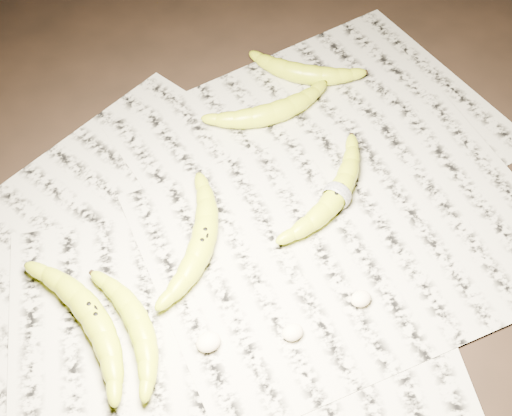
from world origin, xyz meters
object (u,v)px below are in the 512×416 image
banana_left_b (139,323)px  banana_taped (337,194)px  banana_center (203,240)px  banana_upper_a (272,111)px  banana_left_a (92,315)px  banana_upper_b (303,72)px

banana_left_b → banana_taped: (0.33, 0.05, 0.00)m
banana_center → banana_upper_a: bearing=-10.8°
banana_left_a → banana_upper_a: banana_left_a is taller
banana_left_a → banana_left_b: 0.06m
banana_left_b → banana_taped: banana_taped is taller
banana_left_a → banana_upper_b: (0.47, 0.25, -0.00)m
banana_left_a → banana_center: 0.17m
banana_left_b → banana_upper_b: size_ratio=1.01×
banana_left_b → banana_taped: bearing=-77.2°
banana_taped → banana_upper_a: bearing=59.9°
banana_left_b → banana_upper_a: bearing=-50.4°
banana_center → banana_taped: size_ratio=0.97×
banana_left_a → banana_upper_b: banana_left_a is taller
banana_center → banana_upper_b: bearing=-13.1°
banana_center → banana_upper_b: banana_center is taller
banana_left_b → banana_upper_b: (0.42, 0.29, 0.00)m
banana_left_a → banana_upper_b: 0.53m
banana_left_a → banana_center: same height
banana_taped → banana_upper_b: (0.09, 0.24, 0.00)m
banana_left_b → banana_center: bearing=-56.0°
banana_upper_b → banana_left_a: bearing=-107.5°
banana_left_a → banana_taped: 0.37m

